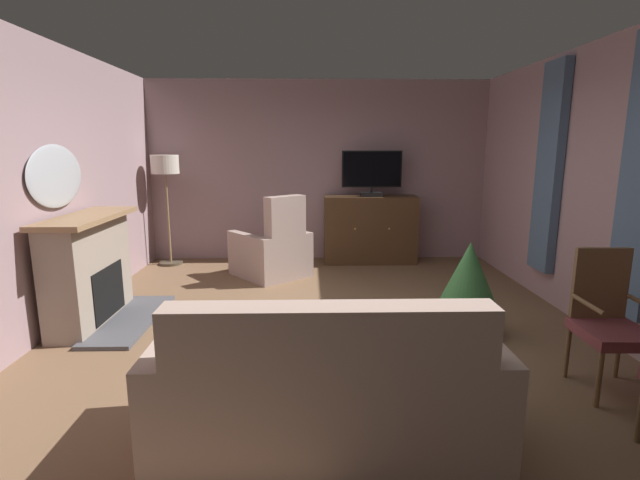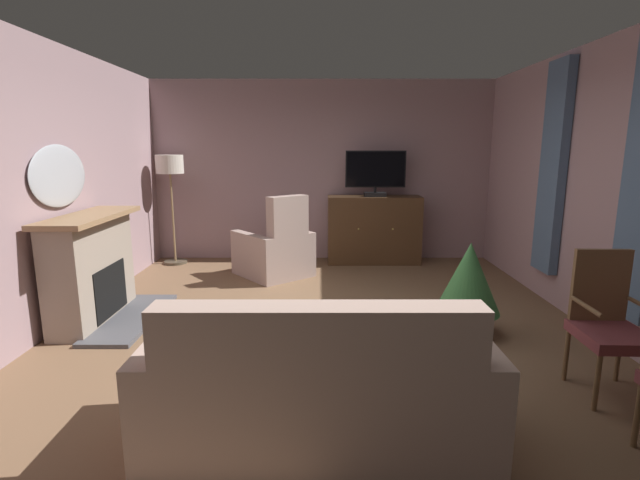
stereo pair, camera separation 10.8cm
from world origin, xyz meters
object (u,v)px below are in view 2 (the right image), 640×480
object	(u,v)px
side_chair_nearest_door	(609,322)
wall_mirror_oval	(60,176)
coffee_table	(313,321)
tv_remote	(307,318)
fireplace	(95,271)
sofa_floral	(318,394)
armchair_beside_cabinet	(276,252)
potted_plant_leafy_by_curtain	(469,284)
cat	(216,326)
floor_lamp	(171,175)
tv_cabinet	(374,231)
television	(376,172)

from	to	relation	value
side_chair_nearest_door	wall_mirror_oval	bearing A→B (deg)	162.97
coffee_table	tv_remote	world-z (taller)	tv_remote
fireplace	wall_mirror_oval	xyz separation A→B (m)	(-0.25, 0.00, 0.97)
wall_mirror_oval	sofa_floral	distance (m)	3.48
wall_mirror_oval	armchair_beside_cabinet	world-z (taller)	wall_mirror_oval
coffee_table	sofa_floral	bearing A→B (deg)	-87.57
fireplace	potted_plant_leafy_by_curtain	xyz separation A→B (m)	(3.72, -0.35, -0.03)
tv_remote	side_chair_nearest_door	world-z (taller)	side_chair_nearest_door
tv_remote	sofa_floral	bearing A→B (deg)	147.07
cat	potted_plant_leafy_by_curtain	bearing A→B (deg)	1.48
fireplace	floor_lamp	xyz separation A→B (m)	(0.07, 2.40, 0.83)
armchair_beside_cabinet	cat	distance (m)	2.16
sofa_floral	tv_cabinet	bearing A→B (deg)	79.47
fireplace	television	bearing A→B (deg)	37.52
side_chair_nearest_door	cat	xyz separation A→B (m)	(-3.08, 1.01, -0.44)
television	tv_remote	xyz separation A→B (m)	(-0.94, -3.48, -0.97)
coffee_table	cat	distance (m)	1.13
tv_cabinet	coffee_table	world-z (taller)	tv_cabinet
television	cat	world-z (taller)	television
side_chair_nearest_door	floor_lamp	xyz separation A→B (m)	(-4.32, 3.82, 0.82)
side_chair_nearest_door	floor_lamp	distance (m)	5.83
wall_mirror_oval	tv_remote	xyz separation A→B (m)	(2.45, -1.07, -1.06)
fireplace	potted_plant_leafy_by_curtain	size ratio (longest dim) A/B	1.61
sofa_floral	side_chair_nearest_door	world-z (taller)	side_chair_nearest_door
coffee_table	side_chair_nearest_door	size ratio (longest dim) A/B	1.14
tv_cabinet	floor_lamp	world-z (taller)	floor_lamp
side_chair_nearest_door	potted_plant_leafy_by_curtain	xyz separation A→B (m)	(-0.67, 1.08, -0.04)
tv_cabinet	floor_lamp	size ratio (longest dim) A/B	0.86
armchair_beside_cabinet	wall_mirror_oval	bearing A→B (deg)	-138.78
sofa_floral	potted_plant_leafy_by_curtain	size ratio (longest dim) A/B	2.25
cat	floor_lamp	bearing A→B (deg)	113.86
tv_remote	armchair_beside_cabinet	xyz separation A→B (m)	(-0.51, 2.77, -0.09)
cat	side_chair_nearest_door	bearing A→B (deg)	-18.24
sofa_floral	side_chair_nearest_door	size ratio (longest dim) A/B	1.95
floor_lamp	potted_plant_leafy_by_curtain	bearing A→B (deg)	-36.96
sofa_floral	floor_lamp	xyz separation A→B (m)	(-2.22, 4.48, 1.02)
television	potted_plant_leafy_by_curtain	distance (m)	2.96
cat	floor_lamp	xyz separation A→B (m)	(-1.24, 2.81, 1.26)
fireplace	side_chair_nearest_door	bearing A→B (deg)	-17.94
fireplace	wall_mirror_oval	size ratio (longest dim) A/B	1.44
sofa_floral	cat	size ratio (longest dim) A/B	2.89
tv_cabinet	television	xyz separation A→B (m)	(-0.00, -0.05, 0.90)
sofa_floral	armchair_beside_cabinet	distance (m)	3.82
armchair_beside_cabinet	potted_plant_leafy_by_curtain	world-z (taller)	armchair_beside_cabinet
cat	floor_lamp	distance (m)	3.32
side_chair_nearest_door	floor_lamp	size ratio (longest dim) A/B	0.63
wall_mirror_oval	fireplace	bearing A→B (deg)	0.00
wall_mirror_oval	sofa_floral	size ratio (longest dim) A/B	0.50
coffee_table	cat	bearing A→B (deg)	148.29
wall_mirror_oval	tv_cabinet	bearing A→B (deg)	36.01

